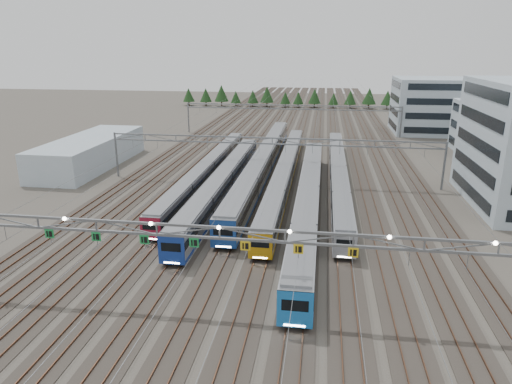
# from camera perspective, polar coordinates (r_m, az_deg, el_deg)

# --- Properties ---
(ground) EXTENTS (400.00, 400.00, 0.00)m
(ground) POSITION_cam_1_polar(r_m,az_deg,el_deg) (42.49, -4.34, -14.23)
(ground) COLOR #47423A
(ground) RESTS_ON ground
(track_bed) EXTENTS (54.00, 260.00, 5.42)m
(track_bed) POSITION_cam_1_polar(r_m,az_deg,el_deg) (136.95, 4.88, 8.89)
(track_bed) COLOR #2D2823
(track_bed) RESTS_ON ground
(train_a) EXTENTS (2.57, 54.54, 3.34)m
(train_a) POSITION_cam_1_polar(r_m,az_deg,el_deg) (79.77, -6.10, 2.73)
(train_a) COLOR black
(train_a) RESTS_ON ground
(train_b) EXTENTS (2.90, 51.22, 3.77)m
(train_b) POSITION_cam_1_polar(r_m,az_deg,el_deg) (71.69, -4.09, 1.24)
(train_b) COLOR black
(train_b) RESTS_ON ground
(train_c) EXTENTS (3.05, 68.93, 3.98)m
(train_c) POSITION_cam_1_polar(r_m,az_deg,el_deg) (83.79, 0.90, 3.79)
(train_c) COLOR black
(train_c) RESTS_ON ground
(train_d) EXTENTS (2.68, 62.84, 3.49)m
(train_d) POSITION_cam_1_polar(r_m,az_deg,el_deg) (78.47, 3.67, 2.60)
(train_d) COLOR black
(train_d) RESTS_ON ground
(train_e) EXTENTS (2.99, 58.52, 3.90)m
(train_e) POSITION_cam_1_polar(r_m,az_deg,el_deg) (64.58, 6.58, -0.65)
(train_e) COLOR black
(train_e) RESTS_ON ground
(train_f) EXTENTS (2.59, 59.69, 3.37)m
(train_f) POSITION_cam_1_polar(r_m,az_deg,el_deg) (78.30, 10.25, 2.27)
(train_f) COLOR black
(train_f) RESTS_ON ground
(gantry_near) EXTENTS (56.36, 0.61, 8.08)m
(gantry_near) POSITION_cam_1_polar(r_m,az_deg,el_deg) (39.11, -4.68, -5.47)
(gantry_near) COLOR slate
(gantry_near) RESTS_ON ground
(gantry_mid) EXTENTS (56.36, 0.36, 8.00)m
(gantry_mid) POSITION_cam_1_polar(r_m,az_deg,el_deg) (77.24, 2.04, 5.73)
(gantry_mid) COLOR slate
(gantry_mid) RESTS_ON ground
(gantry_far) EXTENTS (56.36, 0.36, 8.00)m
(gantry_far) POSITION_cam_1_polar(r_m,az_deg,el_deg) (121.44, 4.47, 10.10)
(gantry_far) COLOR slate
(gantry_far) RESTS_ON ground
(depot_bldg_mid) EXTENTS (14.00, 16.00, 11.17)m
(depot_bldg_mid) POSITION_cam_1_polar(r_m,az_deg,el_deg) (111.22, 27.57, 7.03)
(depot_bldg_mid) COLOR #A5BAC5
(depot_bldg_mid) RESTS_ON ground
(depot_bldg_north) EXTENTS (22.00, 18.00, 14.46)m
(depot_bldg_north) POSITION_cam_1_polar(r_m,az_deg,el_deg) (133.97, 21.61, 10.01)
(depot_bldg_north) COLOR #A5BAC5
(depot_bldg_north) RESTS_ON ground
(west_shed) EXTENTS (10.00, 30.00, 5.52)m
(west_shed) POSITION_cam_1_polar(r_m,az_deg,el_deg) (95.16, -20.04, 4.73)
(west_shed) COLOR #A5BAC5
(west_shed) RESTS_ON ground
(treeline) EXTENTS (106.40, 5.60, 7.02)m
(treeline) POSITION_cam_1_polar(r_m,az_deg,el_deg) (178.21, 7.58, 11.74)
(treeline) COLOR #332114
(treeline) RESTS_ON ground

